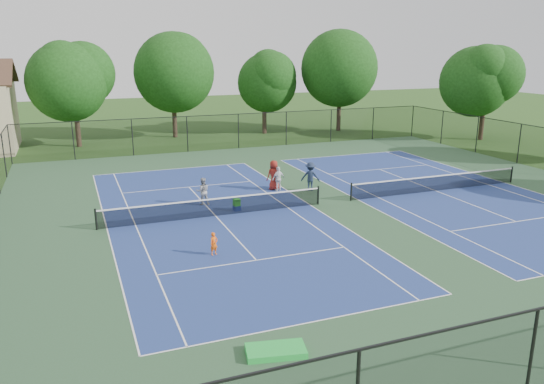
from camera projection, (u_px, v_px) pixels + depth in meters
name	position (u px, v px, depth m)	size (l,w,h in m)	color
ground	(335.00, 203.00, 30.20)	(140.00, 140.00, 0.00)	#234716
court_pad	(335.00, 203.00, 30.20)	(36.00, 36.00, 0.01)	#2C4F2D
tennis_court_left	(216.00, 214.00, 27.74)	(12.00, 23.83, 1.07)	navy
tennis_court_right	(436.00, 189.00, 32.61)	(12.00, 23.83, 1.07)	navy
perimeter_fence	(335.00, 175.00, 29.78)	(36.08, 36.08, 3.02)	black
tree_back_a	(73.00, 77.00, 45.67)	(6.80, 6.80, 9.15)	#2D2116
tree_back_b	(172.00, 68.00, 50.45)	(7.60, 7.60, 10.03)	#2D2116
tree_back_c	(264.00, 79.00, 52.98)	(6.00, 6.00, 8.40)	#2D2116
tree_back_d	(340.00, 65.00, 54.51)	(7.80, 7.80, 10.37)	#2D2116
tree_side_e	(487.00, 78.00, 49.25)	(6.60, 6.60, 8.87)	#2D2116
child_player	(214.00, 244.00, 22.48)	(0.37, 0.24, 1.01)	#FA5F10
instructor	(203.00, 191.00, 29.62)	(0.75, 0.59, 1.55)	#939396
bystander_a	(278.00, 179.00, 32.55)	(0.89, 0.37, 1.51)	white
bystander_b	(310.00, 177.00, 32.51)	(1.15, 0.66, 1.78)	#1C273E
bystander_c	(274.00, 175.00, 32.71)	(0.91, 0.59, 1.85)	maroon
ball_crate	(237.00, 208.00, 28.69)	(0.38, 0.30, 0.28)	navy
ball_hopper	(237.00, 202.00, 28.60)	(0.34, 0.28, 0.38)	green
green_tarp	(276.00, 351.00, 15.28)	(1.72, 0.86, 0.19)	green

